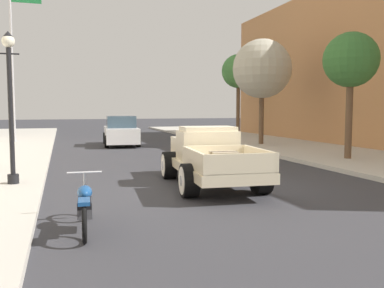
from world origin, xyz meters
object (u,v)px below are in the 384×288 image
(hotrod_truck_cream, at_px, (208,157))
(street_lamp_near, at_px, (10,96))
(motorcycle_parked, at_px, (85,205))
(street_tree_second, at_px, (262,69))
(flagpole, at_px, (16,43))
(car_background_white, at_px, (121,132))
(street_tree_nearest, at_px, (351,61))
(street_tree_third, at_px, (238,72))

(hotrod_truck_cream, xyz_separation_m, street_lamp_near, (-5.04, 0.75, 1.63))
(motorcycle_parked, xyz_separation_m, street_tree_second, (9.96, 13.18, 3.72))
(flagpole, bearing_deg, car_background_white, -24.81)
(street_tree_nearest, bearing_deg, motorcycle_parked, -148.46)
(street_tree_third, bearing_deg, motorcycle_parked, -120.01)
(motorcycle_parked, xyz_separation_m, street_tree_third, (11.63, 20.14, 4.18))
(street_tree_third, bearing_deg, car_background_white, -155.18)
(street_lamp_near, distance_m, street_tree_second, 14.69)
(flagpole, distance_m, street_tree_second, 13.87)
(flagpole, distance_m, street_tree_third, 14.47)
(street_tree_nearest, xyz_separation_m, street_tree_third, (1.47, 13.90, 0.77))
(street_tree_nearest, bearing_deg, hotrod_truck_cream, -157.73)
(street_tree_second, bearing_deg, street_tree_third, 76.48)
(street_lamp_near, distance_m, flagpole, 14.77)
(motorcycle_parked, bearing_deg, hotrod_truck_cream, 45.19)
(street_tree_second, height_order, street_tree_third, street_tree_third)
(street_lamp_near, bearing_deg, flagpole, 94.56)
(street_lamp_near, height_order, flagpole, flagpole)
(motorcycle_parked, relative_size, street_tree_second, 0.38)
(flagpole, xyz_separation_m, street_tree_second, (12.67, -5.40, -1.61))
(motorcycle_parked, distance_m, street_tree_nearest, 12.40)
(street_lamp_near, bearing_deg, street_tree_nearest, 9.62)
(motorcycle_parked, xyz_separation_m, street_lamp_near, (-1.57, 4.25, 1.94))
(hotrod_truck_cream, distance_m, street_tree_third, 18.93)
(street_lamp_near, height_order, street_tree_third, street_tree_third)
(hotrod_truck_cream, height_order, street_lamp_near, street_lamp_near)
(hotrod_truck_cream, bearing_deg, street_tree_nearest, 22.27)
(flagpole, relative_size, street_tree_second, 1.63)
(flagpole, height_order, street_tree_nearest, flagpole)
(flagpole, distance_m, street_tree_nearest, 17.94)
(street_tree_nearest, height_order, street_tree_second, street_tree_second)
(street_lamp_near, relative_size, street_tree_third, 0.67)
(flagpole, relative_size, street_tree_nearest, 1.91)
(hotrod_truck_cream, height_order, flagpole, flagpole)
(flagpole, xyz_separation_m, street_tree_nearest, (12.87, -12.35, -1.91))
(motorcycle_parked, height_order, car_background_white, car_background_white)
(hotrod_truck_cream, distance_m, street_tree_second, 12.14)
(street_tree_second, bearing_deg, street_tree_nearest, -88.31)
(hotrod_truck_cream, relative_size, street_lamp_near, 1.31)
(street_tree_second, bearing_deg, car_background_white, 158.25)
(street_tree_nearest, bearing_deg, street_tree_third, 83.97)
(street_lamp_near, bearing_deg, car_background_white, 69.78)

